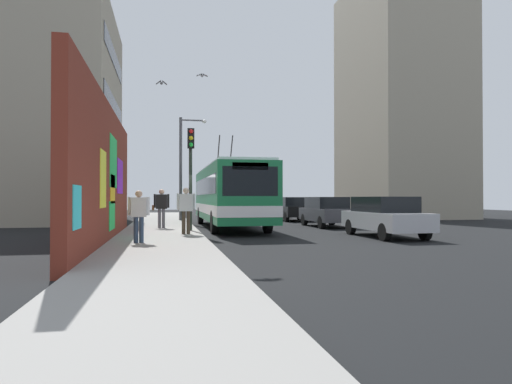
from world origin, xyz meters
TOP-DOWN VIEW (x-y plane):
  - ground_plane at (0.00, 0.00)m, footprint 80.00×80.00m
  - sidewalk_slab at (0.00, 1.60)m, footprint 48.00×3.20m
  - graffiti_wall at (-4.16, 3.35)m, footprint 13.66×0.32m
  - building_far_left at (11.19, 9.20)m, footprint 12.00×8.96m
  - building_far_right at (13.21, -17.00)m, footprint 9.98×7.28m
  - city_bus at (3.02, -1.80)m, footprint 11.82×2.59m
  - parked_car_silver at (-3.59, -7.00)m, footprint 4.51×1.80m
  - parked_car_dark_gray at (2.86, -7.00)m, footprint 4.27×1.82m
  - parked_car_black at (9.27, -7.00)m, footprint 4.16×1.90m
  - parked_car_red at (15.65, -7.00)m, footprint 4.27×1.81m
  - pedestrian_near_wall at (-5.57, 2.21)m, footprint 0.22×0.66m
  - pedestrian_midblock at (1.27, 1.57)m, footprint 0.24×0.78m
  - pedestrian_at_curb at (-2.48, 0.62)m, footprint 0.24×0.70m
  - traffic_light at (-0.65, 0.35)m, footprint 0.49×0.28m
  - street_lamp at (8.57, 0.26)m, footprint 0.44×1.69m
  - flying_pigeons at (0.42, 0.80)m, footprint 5.70×2.49m

SIDE VIEW (x-z plane):
  - ground_plane at x=0.00m, z-range 0.00..0.00m
  - sidewalk_slab at x=0.00m, z-range 0.00..0.15m
  - parked_car_red at x=15.65m, z-range 0.04..1.62m
  - parked_car_dark_gray at x=2.86m, z-range 0.04..1.62m
  - parked_car_black at x=9.27m, z-range 0.04..1.62m
  - parked_car_silver at x=-3.59m, z-range 0.04..1.62m
  - pedestrian_near_wall at x=-5.57m, z-range 0.28..1.90m
  - pedestrian_at_curb at x=-2.48m, z-range 0.32..2.09m
  - pedestrian_midblock at x=1.27m, z-range 0.32..2.10m
  - city_bus at x=3.02m, z-range -0.71..4.20m
  - graffiti_wall at x=-4.16m, z-range 0.00..4.62m
  - traffic_light at x=-0.65m, z-range 0.89..5.22m
  - street_lamp at x=8.57m, z-range 0.63..7.02m
  - building_far_left at x=11.19m, z-range 0.00..13.67m
  - flying_pigeons at x=0.42m, z-range 6.63..9.59m
  - building_far_right at x=13.21m, z-range 0.00..18.82m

